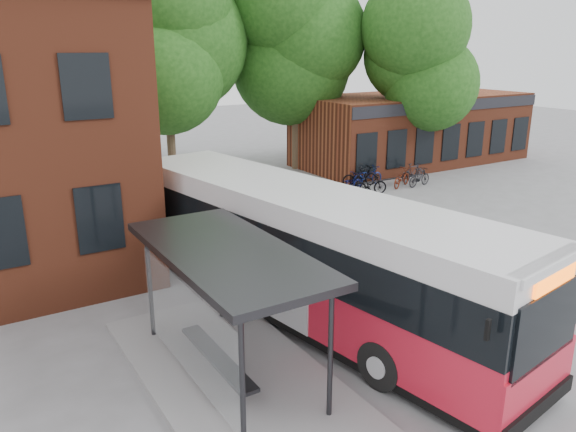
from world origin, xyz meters
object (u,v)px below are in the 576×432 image
bicycle_2 (360,176)px  bicycle_3 (363,175)px  bicycle_0 (349,184)px  bicycle_7 (413,172)px  bicycle_4 (367,176)px  bicycle_6 (402,178)px  bicycle_1 (370,184)px  city_bus (303,252)px  bicycle_5 (419,177)px  bus_shelter (229,313)px

bicycle_2 → bicycle_3: size_ratio=1.12×
bicycle_0 → bicycle_7: size_ratio=1.16×
bicycle_4 → bicycle_6: size_ratio=1.04×
bicycle_4 → bicycle_3: bearing=58.0°
bicycle_1 → bicycle_3: 1.88m
city_bus → bicycle_2: (9.97, 10.01, -1.15)m
bicycle_3 → bicycle_4: bearing=-143.7°
bicycle_3 → bicycle_5: 2.80m
bicycle_2 → bicycle_5: bearing=-110.5°
bicycle_0 → bicycle_2: size_ratio=1.01×
bicycle_0 → bicycle_4: size_ratio=1.04×
bicycle_2 → bicycle_5: 2.97m
city_bus → bicycle_4: city_bus is taller
bicycle_2 → bicycle_6: size_ratio=1.07×
bicycle_2 → bicycle_7: 3.02m
city_bus → bicycle_0: bearing=37.4°
bicycle_6 → bicycle_0: bearing=61.4°
bicycle_0 → bicycle_5: bicycle_0 is taller
bicycle_7 → bicycle_5: bearing=148.5°
city_bus → bicycle_0: size_ratio=6.85×
city_bus → bicycle_6: bearing=28.0°
bicycle_1 → bicycle_2: (0.66, 1.61, -0.01)m
bicycle_1 → bicycle_6: bearing=-63.0°
bicycle_2 → bicycle_4: bicycle_2 is taller
bicycle_0 → bicycle_1: bearing=-141.6°
bicycle_1 → bicycle_3: size_ratio=0.99×
bicycle_3 → bicycle_4: 0.22m
bus_shelter → bicycle_0: (11.50, 10.75, -0.96)m
bicycle_4 → bicycle_7: bearing=-103.8°
bicycle_1 → bicycle_3: bearing=-10.6°
bicycle_4 → bicycle_7: 2.59m
bicycle_0 → bicycle_7: (4.40, 0.35, -0.01)m
bus_shelter → bicycle_4: bearing=41.2°
bicycle_0 → city_bus: bearing=120.3°
bicycle_2 → bicycle_5: size_ratio=1.19×
bicycle_4 → bicycle_6: bearing=-133.9°
city_bus → bicycle_3: city_bus is taller
bus_shelter → bicycle_2: bearing=42.3°
bus_shelter → bicycle_4: 17.82m
bicycle_4 → bicycle_5: (2.04, -1.58, -0.00)m
bicycle_4 → bicycle_7: bicycle_7 is taller
bicycle_1 → bicycle_4: bicycle_1 is taller
bus_shelter → bicycle_5: bearing=33.3°
bicycle_0 → bicycle_5: (3.93, -0.61, -0.02)m
city_bus → bicycle_6: city_bus is taller
bicycle_2 → bicycle_4: bearing=-86.3°
bus_shelter → city_bus: city_bus is taller
bicycle_4 → bicycle_6: bicycle_4 is taller
bicycle_3 → bicycle_5: size_ratio=1.06×
bicycle_0 → bicycle_6: size_ratio=1.08×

